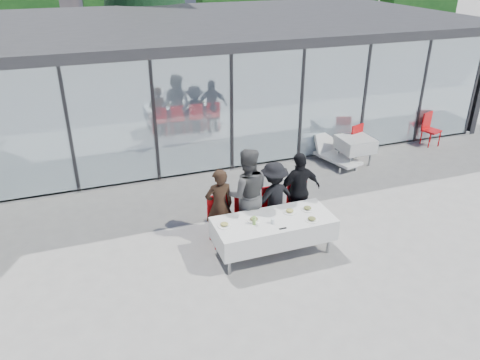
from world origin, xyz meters
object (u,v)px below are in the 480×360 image
at_px(diner_chair_c, 273,208).
at_px(juice_bottle, 254,220).
at_px(plate_c, 290,211).
at_px(folded_eyeglasses, 283,228).
at_px(spare_table_right, 355,144).
at_px(diner_a, 219,206).
at_px(plate_extra, 312,219).
at_px(plate_d, 307,208).
at_px(diner_chair_b, 247,212).
at_px(plate_a, 224,225).
at_px(diner_b, 247,194).
at_px(spare_chair_a, 429,127).
at_px(lounger, 334,153).
at_px(diner_chair_d, 298,203).
at_px(spare_chair_b, 353,139).
at_px(plate_b, 254,219).
at_px(diner_chair_a, 220,217).
at_px(diner_c, 274,198).
at_px(diner_d, 299,190).

relative_size(diner_chair_c, juice_bottle, 6.03).
height_order(plate_c, folded_eyeglasses, plate_c).
bearing_deg(spare_table_right, diner_a, -152.37).
bearing_deg(plate_extra, plate_d, 74.23).
bearing_deg(diner_chair_b, plate_extra, -48.62).
xyz_separation_m(diner_chair_b, plate_a, (-0.68, -0.67, 0.24)).
height_order(diner_b, plate_a, diner_b).
relative_size(spare_table_right, spare_chair_a, 0.88).
relative_size(folded_eyeglasses, spare_chair_a, 0.14).
bearing_deg(lounger, folded_eyeglasses, -130.89).
bearing_deg(lounger, diner_a, -147.15).
height_order(diner_chair_d, spare_chair_b, same).
bearing_deg(diner_b, plate_b, 93.22).
relative_size(diner_chair_a, spare_chair_a, 1.00).
relative_size(diner_chair_a, plate_extra, 3.87).
distance_m(diner_c, folded_eyeglasses, 1.16).
xyz_separation_m(plate_d, lounger, (2.53, 3.30, -0.52)).
distance_m(spare_chair_b, lounger, 0.77).
xyz_separation_m(diner_b, plate_a, (-0.68, -0.68, -0.18)).
height_order(diner_b, plate_c, diner_b).
height_order(diner_d, spare_table_right, diner_d).
bearing_deg(spare_chair_a, plate_a, -154.77).
xyz_separation_m(diner_a, diner_b, (0.56, -0.00, 0.17)).
relative_size(plate_a, plate_c, 1.00).
bearing_deg(folded_eyeglasses, diner_chair_a, 127.22).
height_order(diner_chair_a, plate_c, diner_chair_a).
bearing_deg(folded_eyeglasses, plate_extra, 7.46).
bearing_deg(folded_eyeglasses, lounger, 49.11).
xyz_separation_m(diner_chair_a, lounger, (4.11, 2.66, -0.28)).
xyz_separation_m(spare_chair_a, lounger, (-3.34, -0.24, -0.28)).
height_order(plate_a, lounger, plate_a).
bearing_deg(plate_c, diner_chair_a, 152.93).
xyz_separation_m(diner_b, juice_bottle, (-0.15, -0.80, -0.12)).
bearing_deg(folded_eyeglasses, plate_a, 155.28).
distance_m(spare_table_right, lounger, 0.63).
distance_m(diner_a, juice_bottle, 0.90).
relative_size(diner_chair_c, lounger, 0.68).
height_order(plate_c, spare_chair_b, spare_chair_b).
relative_size(folded_eyeglasses, spare_table_right, 0.16).
distance_m(diner_chair_c, spare_chair_b, 4.63).
bearing_deg(diner_chair_a, plate_b, -56.02).
height_order(diner_chair_b, plate_d, diner_chair_b).
xyz_separation_m(juice_bottle, spare_table_right, (4.19, 3.21, -0.28)).
distance_m(plate_b, spare_chair_a, 7.85).
distance_m(diner_b, lounger, 4.48).
distance_m(diner_a, diner_chair_a, 0.25).
xyz_separation_m(plate_b, folded_eyeglasses, (0.39, -0.43, -0.02)).
bearing_deg(lounger, diner_chair_b, -143.10).
relative_size(diner_chair_a, diner_chair_c, 1.00).
bearing_deg(diner_chair_a, plate_a, -100.11).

